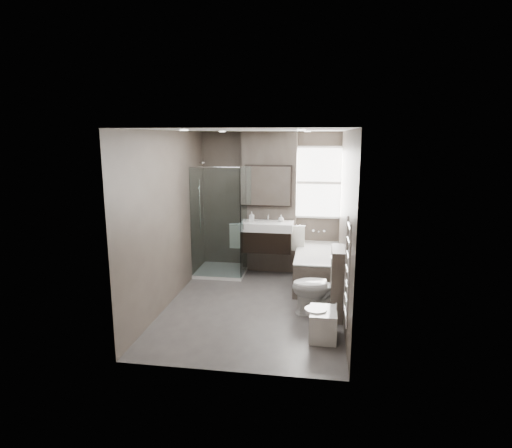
% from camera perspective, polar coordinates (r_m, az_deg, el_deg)
% --- Properties ---
extents(room, '(2.70, 3.90, 2.70)m').
position_cam_1_polar(room, '(6.24, -0.17, 0.40)').
color(room, '#4A4544').
rests_on(room, ground).
extents(vanity_pier, '(1.00, 0.25, 2.60)m').
position_cam_1_polar(vanity_pier, '(7.97, 1.80, 2.88)').
color(vanity_pier, '#4D453D').
rests_on(vanity_pier, ground).
extents(vanity, '(0.95, 0.47, 0.66)m').
position_cam_1_polar(vanity, '(7.74, 1.46, -1.61)').
color(vanity, black).
rests_on(vanity, vanity_pier).
extents(mirror_cabinet, '(0.86, 0.08, 0.76)m').
position_cam_1_polar(mirror_cabinet, '(7.77, 1.67, 5.10)').
color(mirror_cabinet, black).
rests_on(mirror_cabinet, vanity_pier).
extents(towel_left, '(0.24, 0.06, 0.44)m').
position_cam_1_polar(towel_left, '(7.81, -2.64, -1.65)').
color(towel_left, white).
rests_on(towel_left, vanity_pier).
extents(towel_right, '(0.24, 0.06, 0.44)m').
position_cam_1_polar(towel_right, '(7.68, 5.59, -1.93)').
color(towel_right, white).
rests_on(towel_right, vanity_pier).
extents(shower_enclosure, '(0.90, 0.90, 2.00)m').
position_cam_1_polar(shower_enclosure, '(7.85, -4.07, -3.31)').
color(shower_enclosure, white).
rests_on(shower_enclosure, ground).
extents(bathtub, '(0.75, 1.60, 0.57)m').
position_cam_1_polar(bathtub, '(7.48, 8.20, -5.58)').
color(bathtub, '#4D453D').
rests_on(bathtub, ground).
extents(window, '(0.98, 0.06, 1.33)m').
position_cam_1_polar(window, '(7.97, 8.37, 5.48)').
color(window, white).
rests_on(window, room).
extents(toilet, '(0.82, 0.51, 0.81)m').
position_cam_1_polar(toilet, '(6.24, 8.50, -8.31)').
color(toilet, white).
rests_on(toilet, ground).
extents(cistern_box, '(0.19, 0.55, 1.00)m').
position_cam_1_polar(cistern_box, '(6.14, 10.78, -7.74)').
color(cistern_box, '#4D453D').
rests_on(cistern_box, ground).
extents(bidet, '(0.40, 0.47, 0.49)m').
position_cam_1_polar(bidet, '(5.61, 8.85, -12.96)').
color(bidet, white).
rests_on(bidet, ground).
extents(towel_radiator, '(0.03, 0.49, 1.10)m').
position_cam_1_polar(towel_radiator, '(4.67, 12.11, -6.07)').
color(towel_radiator, silver).
rests_on(towel_radiator, room).
extents(soap_bottle_a, '(0.08, 0.08, 0.18)m').
position_cam_1_polar(soap_bottle_a, '(7.70, -0.57, 0.99)').
color(soap_bottle_a, white).
rests_on(soap_bottle_a, vanity).
extents(soap_bottle_b, '(0.10, 0.10, 0.13)m').
position_cam_1_polar(soap_bottle_b, '(7.69, 3.35, 0.76)').
color(soap_bottle_b, white).
rests_on(soap_bottle_b, vanity).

